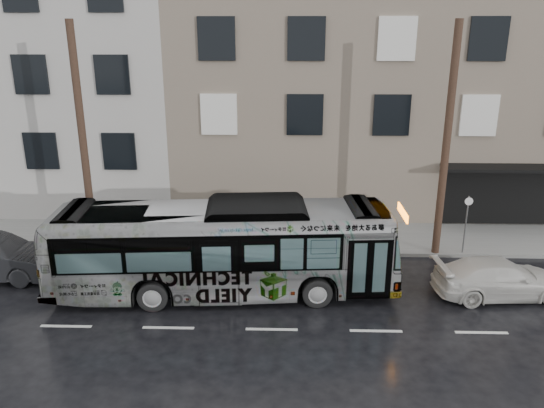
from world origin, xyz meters
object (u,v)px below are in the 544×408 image
at_px(sign_post, 466,225).
at_px(bus, 223,248).
at_px(utility_pole_front, 446,143).
at_px(utility_pole_rear, 83,141).
at_px(white_sedan, 500,278).

bearing_deg(sign_post, bus, -160.17).
distance_m(utility_pole_front, utility_pole_rear, 14.00).
relative_size(sign_post, bus, 0.20).
height_order(utility_pole_front, sign_post, utility_pole_front).
height_order(sign_post, white_sedan, sign_post).
xyz_separation_m(utility_pole_rear, sign_post, (15.10, 0.00, -3.30)).
height_order(bus, white_sedan, bus).
xyz_separation_m(sign_post, bus, (-9.33, -3.36, 0.29)).
distance_m(utility_pole_rear, white_sedan, 16.15).
relative_size(utility_pole_front, white_sedan, 1.99).
distance_m(utility_pole_front, bus, 9.39).
xyz_separation_m(utility_pole_front, sign_post, (1.10, 0.00, -3.30)).
relative_size(utility_pole_rear, sign_post, 3.75).
bearing_deg(utility_pole_rear, utility_pole_front, 0.00).
bearing_deg(sign_post, utility_pole_front, 180.00).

